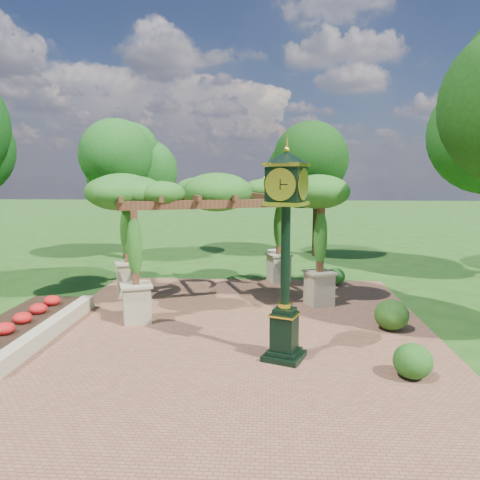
{
  "coord_description": "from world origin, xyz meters",
  "views": [
    {
      "loc": [
        0.78,
        -10.37,
        4.05
      ],
      "look_at": [
        0.0,
        2.5,
        2.2
      ],
      "focal_mm": 35.0,
      "sensor_mm": 36.0,
      "label": 1
    }
  ],
  "objects": [
    {
      "name": "ground",
      "position": [
        0.0,
        0.0,
        0.0
      ],
      "size": [
        120.0,
        120.0,
        0.0
      ],
      "primitive_type": "plane",
      "color": "#1E4714",
      "rests_on": "ground"
    },
    {
      "name": "brick_plaza",
      "position": [
        0.0,
        1.0,
        0.02
      ],
      "size": [
        10.0,
        12.0,
        0.04
      ],
      "primitive_type": "cube",
      "color": "brown",
      "rests_on": "ground"
    },
    {
      "name": "border_wall",
      "position": [
        -4.6,
        0.5,
        0.2
      ],
      "size": [
        0.35,
        5.0,
        0.4
      ],
      "primitive_type": "cube",
      "color": "#C6B793",
      "rests_on": "ground"
    },
    {
      "name": "flower_bed",
      "position": [
        -5.5,
        0.5,
        0.18
      ],
      "size": [
        1.5,
        5.0,
        0.36
      ],
      "primitive_type": "cube",
      "color": "red",
      "rests_on": "ground"
    },
    {
      "name": "pedestal_clock",
      "position": [
        1.15,
        -0.61,
        2.72
      ],
      "size": [
        1.16,
        1.16,
        4.55
      ],
      "rotation": [
        0.0,
        0.0,
        -0.37
      ],
      "color": "black",
      "rests_on": "brick_plaza"
    },
    {
      "name": "pergola",
      "position": [
        -0.79,
        4.25,
        3.28
      ],
      "size": [
        7.34,
        5.94,
        4.0
      ],
      "rotation": [
        0.0,
        0.0,
        0.36
      ],
      "color": "tan",
      "rests_on": "brick_plaza"
    },
    {
      "name": "sundial",
      "position": [
        1.05,
        7.43,
        0.49
      ],
      "size": [
        0.78,
        0.78,
        1.12
      ],
      "rotation": [
        0.0,
        0.0,
        -0.32
      ],
      "color": "#97968F",
      "rests_on": "ground"
    },
    {
      "name": "shrub_front",
      "position": [
        3.65,
        -1.42,
        0.39
      ],
      "size": [
        0.99,
        0.99,
        0.69
      ],
      "primitive_type": "ellipsoid",
      "rotation": [
        0.0,
        0.0,
        0.37
      ],
      "color": "#1E5017",
      "rests_on": "brick_plaza"
    },
    {
      "name": "shrub_mid",
      "position": [
        3.98,
        1.47,
        0.43
      ],
      "size": [
        1.05,
        1.05,
        0.79
      ],
      "primitive_type": "ellipsoid",
      "rotation": [
        0.0,
        0.0,
        -0.22
      ],
      "color": "#234E15",
      "rests_on": "brick_plaza"
    },
    {
      "name": "shrub_back",
      "position": [
        3.23,
        6.35,
        0.35
      ],
      "size": [
        0.73,
        0.73,
        0.61
      ],
      "primitive_type": "ellipsoid",
      "rotation": [
        0.0,
        0.0,
        0.07
      ],
      "color": "#26601B",
      "rests_on": "brick_plaza"
    },
    {
      "name": "tree_west_far",
      "position": [
        -5.83,
        11.28,
        4.38
      ],
      "size": [
        3.02,
        3.02,
        6.41
      ],
      "color": "black",
      "rests_on": "ground"
    },
    {
      "name": "tree_north",
      "position": [
        3.26,
        12.59,
        4.58
      ],
      "size": [
        3.32,
        3.32,
        6.7
      ],
      "color": "#332214",
      "rests_on": "ground"
    }
  ]
}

